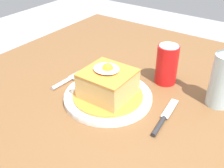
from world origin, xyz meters
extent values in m
cube|color=brown|center=(0.00, 0.00, 0.72)|extent=(1.16, 0.96, 0.04)
cylinder|color=brown|center=(-0.50, 0.40, 0.35)|extent=(0.07, 0.07, 0.70)
cylinder|color=white|center=(-0.08, -0.12, 0.75)|extent=(0.25, 0.25, 0.01)
torus|color=white|center=(-0.08, -0.12, 0.76)|extent=(0.25, 0.25, 0.01)
cylinder|color=orange|center=(-0.08, -0.12, 0.76)|extent=(0.20, 0.20, 0.01)
cube|color=tan|center=(-0.08, -0.12, 0.79)|extent=(0.13, 0.13, 0.07)
cube|color=orange|center=(-0.08, -0.12, 0.83)|extent=(0.13, 0.13, 0.00)
ellipsoid|color=white|center=(-0.09, -0.11, 0.84)|extent=(0.07, 0.07, 0.01)
sphere|color=yellow|center=(-0.08, -0.12, 0.84)|extent=(0.03, 0.03, 0.03)
cylinder|color=silver|center=(-0.24, -0.14, 0.75)|extent=(0.02, 0.08, 0.01)
cube|color=silver|center=(-0.24, -0.08, 0.75)|extent=(0.02, 0.05, 0.00)
cylinder|color=silver|center=(-0.23, -0.05, 0.75)|extent=(0.00, 0.03, 0.00)
cylinder|color=silver|center=(-0.23, -0.05, 0.75)|extent=(0.00, 0.03, 0.00)
cylinder|color=silver|center=(-0.24, -0.05, 0.75)|extent=(0.00, 0.03, 0.00)
cylinder|color=#262628|center=(0.10, -0.15, 0.75)|extent=(0.02, 0.08, 0.01)
cube|color=silver|center=(0.09, -0.07, 0.75)|extent=(0.03, 0.09, 0.00)
cylinder|color=red|center=(0.01, 0.06, 0.80)|extent=(0.07, 0.07, 0.12)
cylinder|color=silver|center=(0.01, 0.06, 0.87)|extent=(0.06, 0.06, 0.00)
cylinder|color=#ADC6CC|center=(0.18, 0.04, 0.82)|extent=(0.06, 0.06, 0.15)
camera|label=1|loc=(0.30, -0.63, 1.19)|focal=43.53mm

